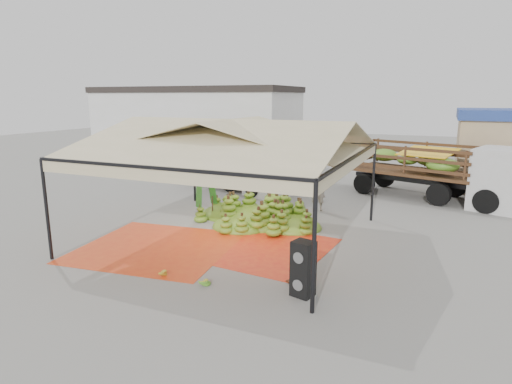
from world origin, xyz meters
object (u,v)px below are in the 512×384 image
at_px(truck_left, 241,161).
at_px(truck_right, 443,166).
at_px(speaker_stack, 303,269).
at_px(vendor, 318,189).
at_px(banana_heap, 260,207).

bearing_deg(truck_left, truck_right, 30.44).
bearing_deg(truck_right, speaker_stack, -85.43).
bearing_deg(truck_left, vendor, -6.99).
bearing_deg(speaker_stack, vendor, 118.20).
relative_size(banana_heap, truck_right, 0.67).
height_order(banana_heap, vendor, vendor).
relative_size(speaker_stack, vendor, 0.74).
distance_m(speaker_stack, vendor, 8.15).
bearing_deg(truck_right, vendor, -121.04).
distance_m(speaker_stack, truck_left, 12.76).
xyz_separation_m(speaker_stack, truck_left, (-6.83, 10.75, 0.74)).
distance_m(vendor, truck_left, 5.72).
relative_size(speaker_stack, truck_left, 0.19).
xyz_separation_m(banana_heap, speaker_stack, (3.42, -5.36, 0.11)).
relative_size(banana_heap, truck_left, 0.75).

